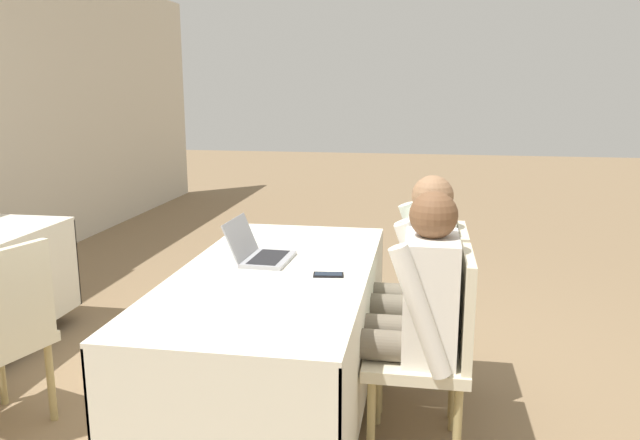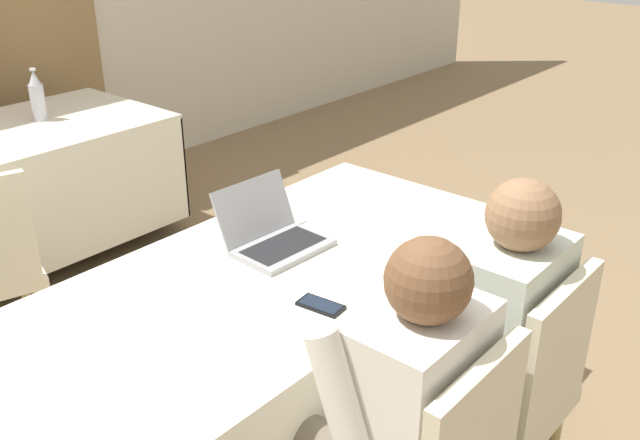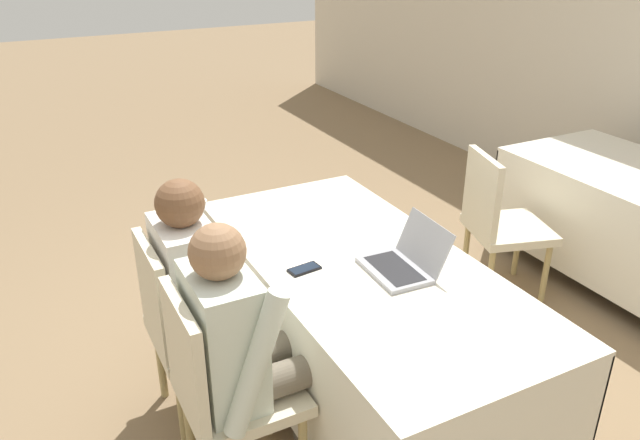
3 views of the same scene
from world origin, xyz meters
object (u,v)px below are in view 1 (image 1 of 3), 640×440
Objects in this scene: cell_phone at (328,275)px; chair_near_left at (435,344)px; person_checkered_shirt at (412,308)px; chair_near_right at (434,307)px; person_white_shirt at (414,276)px; laptop at (260,253)px.

cell_phone is 0.16× the size of chair_near_left.
person_checkered_shirt reaches higher than cell_phone.
chair_near_right is 0.50m from person_checkered_shirt.
person_checkered_shirt is 0.46m from person_white_shirt.
cell_phone is at bearing -53.73° from person_white_shirt.
laptop reaches higher than chair_near_left.
person_white_shirt is (0.28, -0.39, -0.07)m from cell_phone.
person_white_shirt reaches higher than laptop.
laptop is at bearing 55.56° from cell_phone.
person_white_shirt is (0.46, 0.10, 0.16)m from chair_near_left.
cell_phone is (-0.20, -0.37, -0.04)m from laptop.
laptop is 0.28× the size of person_white_shirt.
laptop is 0.91m from chair_near_right.
person_checkered_shirt is at bearing -12.65° from chair_near_right.
person_checkered_shirt is (-0.37, -0.76, -0.11)m from laptop.
person_white_shirt is (0.09, -0.76, -0.11)m from laptop.
chair_near_left is 0.78× the size of person_checkered_shirt.
laptop is 0.77m from person_white_shirt.
chair_near_right is at bearing 90.00° from person_white_shirt.
person_checkered_shirt is at bearing -121.51° from cell_phone.
person_white_shirt reaches higher than cell_phone.
cell_phone is 0.13× the size of person_checkered_shirt.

